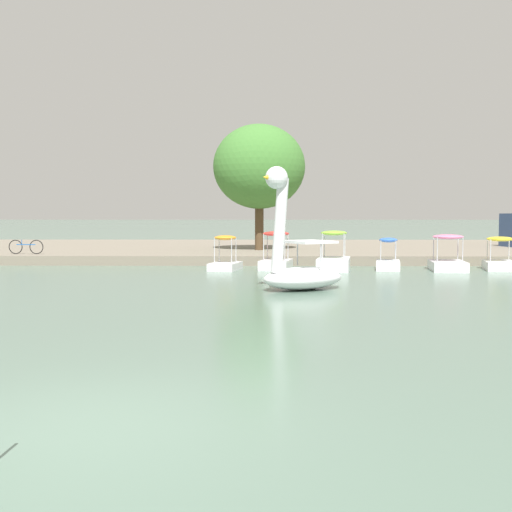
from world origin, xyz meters
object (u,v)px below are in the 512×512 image
(swan_boat, at_px, (299,263))
(bicycle_parked, at_px, (26,247))
(pedal_boat_red, at_px, (276,258))
(pedal_boat_yellow, at_px, (500,259))
(pedal_boat_blue, at_px, (388,261))
(pedal_boat_lime, at_px, (334,259))
(pedal_boat_pink, at_px, (448,259))
(tree_sapling_by_fence, at_px, (259,167))
(pedal_boat_orange, at_px, (225,260))

(swan_boat, relative_size, bicycle_parked, 2.19)
(pedal_boat_red, relative_size, bicycle_parked, 1.24)
(pedal_boat_yellow, bearing_deg, pedal_boat_blue, 179.88)
(swan_boat, relative_size, pedal_boat_blue, 1.87)
(swan_boat, relative_size, pedal_boat_lime, 1.44)
(pedal_boat_pink, distance_m, tree_sapling_by_fence, 11.55)
(swan_boat, height_order, bicycle_parked, swan_boat)
(pedal_boat_yellow, relative_size, bicycle_parked, 1.33)
(pedal_boat_orange, xyz_separation_m, bicycle_parked, (-9.68, 3.49, 0.36))
(swan_boat, distance_m, bicycle_parked, 16.12)
(swan_boat, xyz_separation_m, pedal_boat_blue, (4.10, 7.07, -0.45))
(pedal_boat_pink, xyz_separation_m, pedal_boat_yellow, (2.26, 0.35, -0.04))
(swan_boat, height_order, pedal_boat_orange, swan_boat)
(pedal_boat_blue, bearing_deg, pedal_boat_lime, -174.20)
(swan_boat, relative_size, pedal_boat_red, 1.76)
(pedal_boat_lime, height_order, tree_sapling_by_fence, tree_sapling_by_fence)
(pedal_boat_blue, bearing_deg, pedal_boat_pink, -8.55)
(pedal_boat_pink, bearing_deg, bicycle_parked, 169.08)
(pedal_boat_orange, distance_m, pedal_boat_lime, 4.49)
(bicycle_parked, bearing_deg, tree_sapling_by_fence, 18.52)
(pedal_boat_yellow, relative_size, tree_sapling_by_fence, 0.34)
(pedal_boat_orange, xyz_separation_m, tree_sapling_by_fence, (1.33, 7.18, 4.39))
(swan_boat, height_order, pedal_boat_lime, swan_boat)
(pedal_boat_orange, xyz_separation_m, pedal_boat_blue, (6.78, 0.21, -0.05))
(swan_boat, height_order, pedal_boat_red, swan_boat)
(swan_boat, distance_m, tree_sapling_by_fence, 14.65)
(pedal_boat_pink, bearing_deg, tree_sapling_by_fence, 136.86)
(pedal_boat_red, bearing_deg, swan_boat, -85.43)
(swan_boat, xyz_separation_m, pedal_boat_pink, (6.46, 6.72, -0.35))
(pedal_boat_pink, distance_m, pedal_boat_yellow, 2.28)
(pedal_boat_red, distance_m, pedal_boat_blue, 4.67)
(pedal_boat_yellow, bearing_deg, pedal_boat_lime, -178.15)
(pedal_boat_pink, xyz_separation_m, bicycle_parked, (-18.82, 3.63, 0.31))
(pedal_boat_orange, bearing_deg, pedal_boat_yellow, 1.03)
(swan_boat, distance_m, pedal_boat_yellow, 11.23)
(pedal_boat_blue, distance_m, tree_sapling_by_fence, 9.89)
(pedal_boat_lime, xyz_separation_m, pedal_boat_yellow, (6.91, 0.22, -0.04))
(swan_boat, relative_size, pedal_boat_yellow, 1.64)
(pedal_boat_orange, xyz_separation_m, pedal_boat_pink, (9.14, -0.14, 0.05))
(pedal_boat_lime, relative_size, pedal_boat_pink, 1.07)
(pedal_boat_blue, height_order, bicycle_parked, pedal_boat_blue)
(bicycle_parked, bearing_deg, pedal_boat_pink, -10.92)
(tree_sapling_by_fence, bearing_deg, pedal_boat_orange, -100.52)
(pedal_boat_orange, relative_size, pedal_boat_blue, 0.98)
(swan_boat, height_order, pedal_boat_yellow, swan_boat)
(tree_sapling_by_fence, bearing_deg, pedal_boat_lime, -66.30)
(tree_sapling_by_fence, bearing_deg, bicycle_parked, -161.48)
(pedal_boat_lime, xyz_separation_m, bicycle_parked, (-14.17, 3.51, 0.30))
(pedal_boat_orange, distance_m, tree_sapling_by_fence, 8.52)
(pedal_boat_blue, distance_m, pedal_boat_pink, 2.39)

